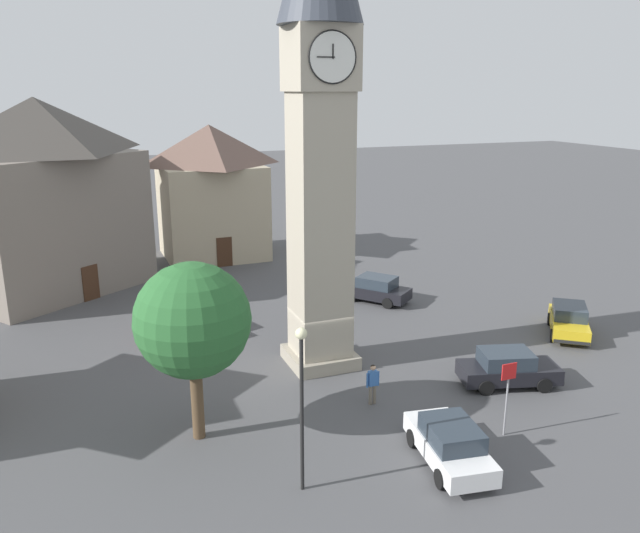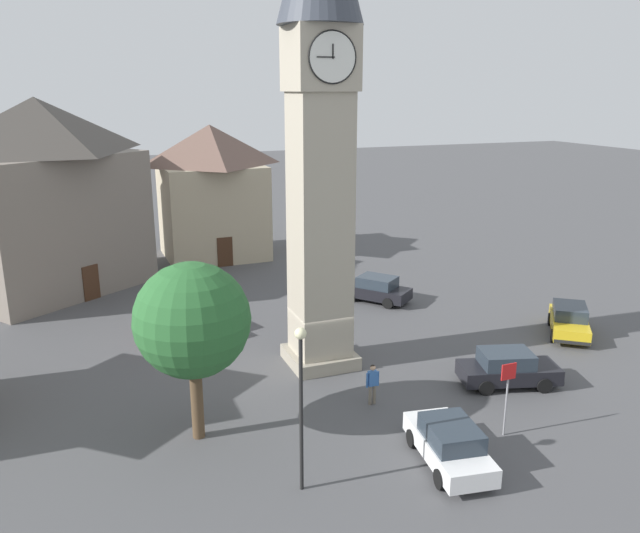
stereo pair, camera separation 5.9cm
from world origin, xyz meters
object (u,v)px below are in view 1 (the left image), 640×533
Objects in this scene: pedestrian at (373,381)px; road_sign at (508,387)px; car_white_side at (191,318)px; building_corner_back at (44,195)px; tree at (193,321)px; car_red_corner at (450,443)px; car_black_far at (569,320)px; building_terrace_right at (212,191)px; clock_tower at (320,83)px; lamp_post at (302,385)px; car_blue_kerb at (375,289)px; car_silver_kerb at (508,368)px.

pedestrian is 5.22m from road_sign.
building_corner_back reaches higher than car_white_side.
car_red_corner is at bearing 147.51° from tree.
tree is 21.36m from building_corner_back.
car_white_side and car_black_far have the same top height.
building_corner_back reaches higher than car_black_far.
car_black_far is 26.31m from building_terrace_right.
building_terrace_right is at bearing -58.85° from car_black_far.
car_red_corner is 9.57m from tree.
pedestrian is (-5.29, 10.43, 0.25)m from car_white_side.
road_sign is (-3.42, 3.84, 0.89)m from pedestrian.
car_white_side is at bearing -98.80° from tree.
clock_tower reaches higher than building_corner_back.
tree is 1.20× the size of lamp_post.
road_sign is (9.16, 6.92, 1.14)m from car_black_far.
clock_tower is 12.14m from pedestrian.
car_blue_kerb and car_white_side have the same top height.
car_blue_kerb is 20.66m from building_corner_back.
lamp_post reaches higher than car_silver_kerb.
pedestrian is 24.45m from building_corner_back.
car_black_far is 18.77m from lamp_post.
road_sign is (-3.94, 8.24, -10.42)m from clock_tower.
tree is at bearing -0.45° from pedestrian.
clock_tower is 4.72× the size of car_white_side.
car_red_corner is 14.33m from car_black_far.
building_corner_back reaches higher than pedestrian.
clock_tower reaches higher than car_black_far.
building_corner_back is at bearing -63.84° from car_red_corner.
pedestrian is at bearing -48.28° from road_sign.
clock_tower is 14.74m from car_red_corner.
building_terrace_right is 1.79× the size of lamp_post.
car_blue_kerb is 12.72m from pedestrian.
car_red_corner is 16.21m from car_white_side.
car_blue_kerb is 0.97× the size of car_silver_kerb.
road_sign is (-8.71, 14.27, 1.14)m from car_white_side.
pedestrian is at bearing 63.36° from car_blue_kerb.
tree is at bearing 34.26° from clock_tower.
car_black_far is 12.96m from pedestrian.
building_terrace_right reaches higher than tree.
clock_tower reaches higher than car_silver_kerb.
tree reaches higher than car_red_corner.
car_white_side is at bearing 73.40° from building_terrace_right.
car_red_corner is at bearing 36.89° from car_silver_kerb.
car_red_corner is at bearing 174.60° from lamp_post.
car_red_corner is 30.33m from building_terrace_right.
tree is at bearing 81.20° from car_white_side.
car_silver_kerb is 7.48m from car_black_far.
building_terrace_right is (-4.44, -14.89, 4.17)m from car_white_side.
car_red_corner is 4.72m from pedestrian.
car_red_corner is 0.45× the size of building_terrace_right.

